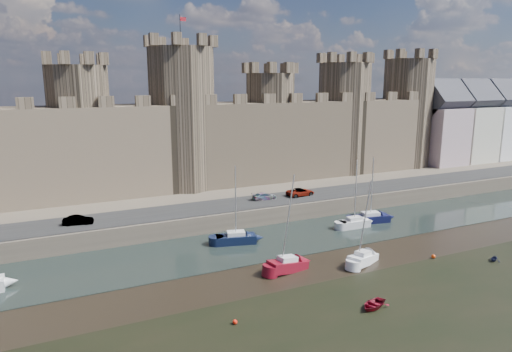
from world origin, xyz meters
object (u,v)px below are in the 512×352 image
object	(u,v)px
sailboat_1	(236,238)
sailboat_5	(363,258)
sailboat_4	(287,264)
car_2	(264,196)
sailboat_2	(354,222)
car_1	(78,220)
car_3	(300,192)
sailboat_3	(370,218)

from	to	relation	value
sailboat_1	sailboat_5	xyz separation A→B (m)	(10.60, -11.92, -0.09)
sailboat_1	sailboat_4	distance (m)	10.25
car_2	sailboat_1	world-z (taller)	sailboat_1
sailboat_2	car_2	bearing A→B (deg)	132.36
car_1	car_3	xyz separation A→B (m)	(32.73, 0.80, 0.03)
sailboat_1	sailboat_5	world-z (taller)	sailboat_1
car_3	sailboat_4	world-z (taller)	sailboat_4
car_1	car_2	world-z (taller)	car_1
sailboat_3	sailboat_2	bearing A→B (deg)	-153.38
sailboat_4	sailboat_3	bearing A→B (deg)	18.38
car_1	car_3	distance (m)	32.74
sailboat_1	car_1	bearing A→B (deg)	168.82
sailboat_3	sailboat_4	distance (m)	21.68
car_1	sailboat_1	size ratio (longest dim) A/B	0.37
sailboat_3	sailboat_4	xyz separation A→B (m)	(-19.24, -9.99, 0.03)
sailboat_1	sailboat_4	size ratio (longest dim) A/B	0.93
sailboat_4	car_1	bearing A→B (deg)	127.99
sailboat_3	sailboat_5	xyz separation A→B (m)	(-10.53, -11.83, -0.05)
sailboat_1	sailboat_2	xyz separation A→B (m)	(17.52, -1.07, -0.01)
car_3	sailboat_3	world-z (taller)	sailboat_3
sailboat_1	sailboat_2	distance (m)	17.55
sailboat_5	car_2	bearing A→B (deg)	70.54
car_2	sailboat_3	bearing A→B (deg)	-127.82
car_2	car_3	distance (m)	6.13
sailboat_3	sailboat_5	world-z (taller)	sailboat_3
sailboat_4	sailboat_1	bearing A→B (deg)	91.60
car_1	sailboat_4	distance (m)	27.24
car_1	sailboat_3	distance (m)	40.09
sailboat_2	sailboat_4	bearing A→B (deg)	-147.57
sailboat_1	sailboat_3	xyz separation A→B (m)	(21.14, -0.08, -0.04)
car_2	sailboat_3	xyz separation A→B (m)	(12.49, -9.63, -2.30)
car_2	sailboat_2	world-z (taller)	sailboat_2
sailboat_1	sailboat_5	size ratio (longest dim) A/B	1.04
car_1	sailboat_4	world-z (taller)	sailboat_4
sailboat_5	sailboat_4	bearing A→B (deg)	143.36
sailboat_1	sailboat_3	distance (m)	21.14
sailboat_1	sailboat_2	bearing A→B (deg)	10.41
car_3	sailboat_2	bearing A→B (deg)	-169.86
sailboat_3	sailboat_4	bearing A→B (deg)	-141.22
car_2	car_3	xyz separation A→B (m)	(6.12, -0.33, 0.08)
car_1	car_2	xyz separation A→B (m)	(26.61, 1.13, -0.05)
car_1	sailboat_4	size ratio (longest dim) A/B	0.34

